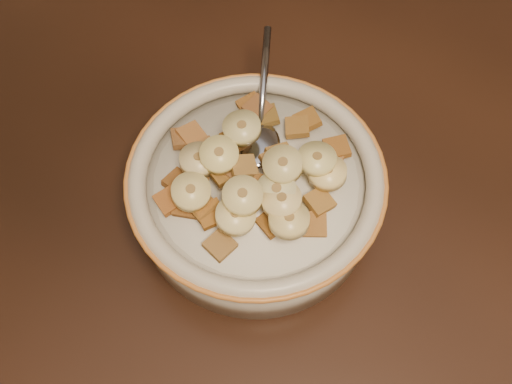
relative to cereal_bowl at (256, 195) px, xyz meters
The scene contains 44 objects.
cereal_bowl is the anchor object (origin of this frame).
milk 0.02m from the cereal_bowl, ahead, with size 0.17×0.17×0.00m, color silver.
spoon 0.04m from the cereal_bowl, 119.04° to the left, with size 0.04×0.05×0.01m, color #888E9F.
cereal_square_0 0.08m from the cereal_bowl, 122.23° to the left, with size 0.02×0.02×0.01m, color brown.
cereal_square_1 0.05m from the cereal_bowl, 153.34° to the left, with size 0.02×0.02×0.01m, color brown.
cereal_square_2 0.06m from the cereal_bowl, 100.38° to the right, with size 0.02×0.02×0.01m, color #995C18.
cereal_square_3 0.05m from the cereal_bowl, 140.51° to the right, with size 0.02×0.02×0.01m, color #8F5E21.
cereal_square_4 0.07m from the cereal_bowl, 87.22° to the left, with size 0.02×0.02×0.01m, color #9C6731.
cereal_square_5 0.08m from the cereal_bowl, 84.64° to the left, with size 0.02×0.02×0.01m, color brown.
cereal_square_6 0.06m from the cereal_bowl, 137.21° to the right, with size 0.02×0.02×0.01m, color brown.
cereal_square_7 0.07m from the cereal_bowl, 143.50° to the right, with size 0.02×0.02×0.01m, color brown.
cereal_square_8 0.06m from the cereal_bowl, behind, with size 0.02×0.02×0.01m, color brown.
cereal_square_9 0.05m from the cereal_bowl, 151.31° to the right, with size 0.02×0.02×0.01m, color brown.
cereal_square_10 0.05m from the cereal_bowl, 13.74° to the right, with size 0.02×0.02×0.01m, color #9B6734.
cereal_square_11 0.08m from the cereal_bowl, behind, with size 0.02×0.02×0.01m, color brown.
cereal_square_12 0.05m from the cereal_bowl, 146.26° to the right, with size 0.02×0.02×0.01m, color olive.
cereal_square_13 0.08m from the cereal_bowl, 55.23° to the left, with size 0.02×0.02×0.01m, color brown.
cereal_square_14 0.06m from the cereal_bowl, 110.72° to the right, with size 0.02×0.02×0.01m, color brown.
cereal_square_15 0.05m from the cereal_bowl, 137.19° to the right, with size 0.02×0.02×0.01m, color olive.
cereal_square_16 0.05m from the cereal_bowl, 52.23° to the left, with size 0.02×0.02×0.01m, color olive.
cereal_square_17 0.05m from the cereal_bowl, 39.32° to the right, with size 0.02×0.02×0.01m, color brown.
cereal_square_18 0.07m from the cereal_bowl, 114.92° to the left, with size 0.02×0.02×0.01m, color brown.
cereal_square_19 0.07m from the cereal_bowl, ahead, with size 0.02×0.02×0.01m, color brown.
cereal_square_20 0.08m from the cereal_bowl, 126.93° to the left, with size 0.02×0.02×0.01m, color #925E25.
cereal_square_21 0.07m from the cereal_bowl, 81.43° to the right, with size 0.02×0.02×0.01m, color olive.
cereal_square_22 0.08m from the cereal_bowl, behind, with size 0.02×0.02×0.01m, color brown.
cereal_square_23 0.07m from the cereal_bowl, 10.28° to the right, with size 0.02×0.02×0.01m, color olive.
cereal_square_24 0.06m from the cereal_bowl, 40.21° to the right, with size 0.02×0.02×0.01m, color #985B20.
cereal_square_25 0.07m from the cereal_bowl, 121.05° to the right, with size 0.02×0.02×0.01m, color brown.
cereal_square_26 0.08m from the cereal_bowl, 53.17° to the left, with size 0.02×0.02×0.01m, color brown.
cereal_square_27 0.08m from the cereal_bowl, 128.53° to the right, with size 0.02×0.02×0.01m, color brown.
cereal_square_28 0.05m from the cereal_bowl, 60.33° to the left, with size 0.02×0.02×0.01m, color brown.
banana_slice_0 0.07m from the cereal_bowl, 30.09° to the left, with size 0.03×0.03×0.01m, color #FFD682.
banana_slice_1 0.07m from the cereal_bowl, 122.68° to the right, with size 0.03×0.03×0.01m, color #EED383.
banana_slice_2 0.06m from the cereal_bowl, 15.05° to the left, with size 0.03×0.03×0.01m, color #DCCE83.
banana_slice_3 0.07m from the cereal_bowl, 76.46° to the right, with size 0.03×0.03×0.01m, color beige.
banana_slice_4 0.06m from the cereal_bowl, 26.21° to the right, with size 0.03×0.03×0.01m, color #D4BB77.
banana_slice_5 0.07m from the cereal_bowl, 143.71° to the left, with size 0.03×0.03×0.01m, color #D0C684.
banana_slice_6 0.07m from the cereal_bowl, 155.52° to the right, with size 0.03×0.03×0.01m, color tan.
banana_slice_7 0.06m from the cereal_bowl, 158.61° to the right, with size 0.03×0.03×0.01m, color #ECDC88.
banana_slice_8 0.07m from the cereal_bowl, 74.45° to the right, with size 0.03×0.03×0.01m, color tan.
banana_slice_9 0.06m from the cereal_bowl, 24.70° to the right, with size 0.03×0.03×0.01m, color beige.
banana_slice_10 0.07m from the cereal_bowl, 40.32° to the left, with size 0.03×0.03×0.01m, color #E3D886.
banana_slice_11 0.07m from the cereal_bowl, 29.69° to the right, with size 0.03×0.03×0.01m, color tan.
Camera 1 is at (-0.13, -0.19, 1.21)m, focal length 40.00 mm.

